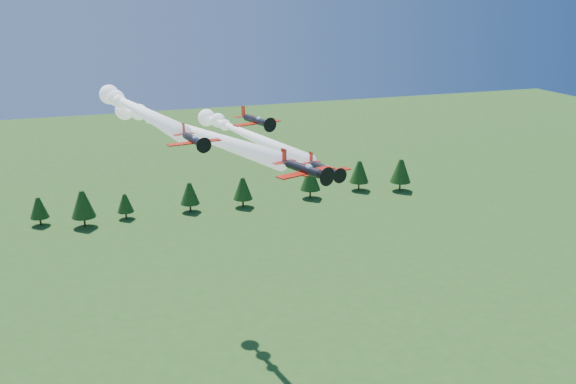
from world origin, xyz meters
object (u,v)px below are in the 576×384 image
object	(u,v)px
plane_slot	(256,120)
plane_lead	(180,127)
plane_right	(244,133)
plane_left	(134,107)

from	to	relation	value
plane_slot	plane_lead	bearing A→B (deg)	114.31
plane_lead	plane_slot	world-z (taller)	plane_slot
plane_lead	plane_slot	bearing A→B (deg)	-70.00
plane_lead	plane_slot	distance (m)	15.61
plane_right	plane_slot	distance (m)	25.62
plane_right	plane_slot	xyz separation A→B (m)	(-4.63, -24.16, 7.19)
plane_lead	plane_right	distance (m)	19.17
plane_left	plane_right	bearing A→B (deg)	7.20
plane_left	plane_right	distance (m)	22.87
plane_lead	plane_right	bearing A→B (deg)	22.11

